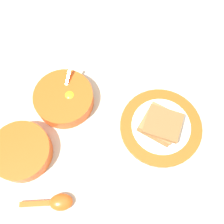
{
  "coord_description": "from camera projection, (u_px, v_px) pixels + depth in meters",
  "views": [
    {
      "loc": [
        -0.14,
        -0.05,
        0.69
      ],
      "look_at": [
        0.09,
        0.08,
        0.02
      ],
      "focal_mm": 42.0,
      "sensor_mm": 36.0,
      "label": 1
    }
  ],
  "objects": [
    {
      "name": "toast_sandwich",
      "position": [
        161.0,
        124.0,
        0.7
      ],
      "size": [
        0.1,
        0.11,
        0.04
      ],
      "color": "brown",
      "rests_on": "toast_plate"
    },
    {
      "name": "toast_plate",
      "position": [
        161.0,
        127.0,
        0.72
      ],
      "size": [
        0.23,
        0.23,
        0.01
      ],
      "color": "#DB5119",
      "rests_on": "ground_plane"
    },
    {
      "name": "soup_spoon",
      "position": [
        57.0,
        202.0,
        0.64
      ],
      "size": [
        0.09,
        0.13,
        0.03
      ],
      "color": "#DB5119",
      "rests_on": "ground_plane"
    },
    {
      "name": "congee_bowl",
      "position": [
        21.0,
        151.0,
        0.68
      ],
      "size": [
        0.16,
        0.16,
        0.05
      ],
      "color": "#DB5119",
      "rests_on": "ground_plane"
    },
    {
      "name": "egg_bowl",
      "position": [
        64.0,
        99.0,
        0.74
      ],
      "size": [
        0.17,
        0.17,
        0.07
      ],
      "color": "#DB5119",
      "rests_on": "ground_plane"
    },
    {
      "name": "ground_plane",
      "position": [
        122.0,
        158.0,
        0.7
      ],
      "size": [
        3.0,
        3.0,
        0.0
      ],
      "primitive_type": "plane",
      "color": "beige"
    }
  ]
}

